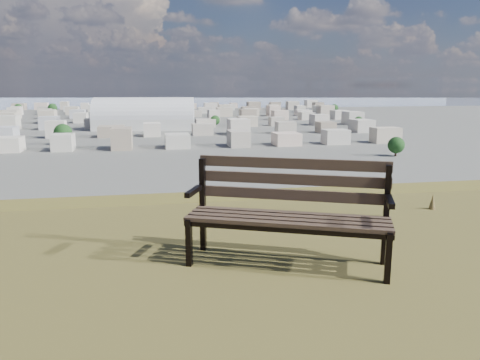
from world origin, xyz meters
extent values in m
cube|color=#49382A|center=(0.18, 1.70, 25.39)|extent=(1.48, 0.70, 0.03)
cube|color=#49382A|center=(0.22, 1.79, 25.39)|extent=(1.48, 0.70, 0.03)
cube|color=#49382A|center=(0.26, 1.89, 25.39)|extent=(1.48, 0.70, 0.03)
cube|color=#49382A|center=(0.30, 1.99, 25.39)|extent=(1.48, 0.70, 0.03)
cube|color=#49382A|center=(0.33, 2.05, 25.53)|extent=(1.47, 0.66, 0.09)
cube|color=#49382A|center=(0.34, 2.07, 25.66)|extent=(1.47, 0.66, 0.09)
cube|color=#49382A|center=(0.35, 2.09, 25.78)|extent=(1.47, 0.66, 0.09)
cube|color=black|center=(-0.52, 1.98, 25.19)|extent=(0.06, 0.07, 0.39)
cube|color=black|center=(-0.37, 2.33, 25.41)|extent=(0.06, 0.07, 0.81)
cube|color=black|center=(-0.45, 2.14, 25.36)|extent=(0.22, 0.42, 0.04)
cube|color=black|center=(-0.47, 2.10, 25.58)|extent=(0.17, 0.31, 0.04)
cube|color=black|center=(0.87, 1.38, 25.19)|extent=(0.06, 0.07, 0.39)
cube|color=black|center=(1.02, 1.73, 25.41)|extent=(0.06, 0.07, 0.81)
cube|color=black|center=(0.94, 1.54, 25.36)|extent=(0.22, 0.42, 0.04)
cube|color=black|center=(0.92, 1.50, 25.58)|extent=(0.17, 0.31, 0.04)
cube|color=black|center=(0.17, 1.69, 25.35)|extent=(1.47, 0.66, 0.04)
cube|color=black|center=(0.31, 2.00, 25.35)|extent=(1.47, 0.66, 0.04)
cone|color=brown|center=(2.40, 3.20, 25.09)|extent=(0.08, 0.08, 0.18)
cube|color=silver|center=(-4.45, 290.47, 3.31)|extent=(62.07, 31.62, 6.63)
cylinder|color=silver|center=(-4.45, 290.47, 6.63)|extent=(62.07, 31.62, 25.19)
cube|color=beige|center=(-60.00, 200.00, 3.50)|extent=(11.00, 11.00, 7.00)
cube|color=#B1A697|center=(-36.00, 200.00, 3.50)|extent=(11.00, 11.00, 7.00)
cube|color=beige|center=(-12.00, 200.00, 3.50)|extent=(11.00, 11.00, 7.00)
cube|color=#B7B7BC|center=(12.00, 200.00, 3.50)|extent=(11.00, 11.00, 7.00)
cube|color=#BEB09A|center=(36.00, 200.00, 3.50)|extent=(11.00, 11.00, 7.00)
cube|color=gray|center=(60.00, 200.00, 3.50)|extent=(11.00, 11.00, 7.00)
cube|color=beige|center=(84.00, 200.00, 3.50)|extent=(11.00, 11.00, 7.00)
cube|color=beige|center=(108.00, 200.00, 3.50)|extent=(11.00, 11.00, 7.00)
cube|color=beige|center=(-72.00, 250.00, 3.50)|extent=(11.00, 11.00, 7.00)
cube|color=#B7B7BC|center=(-48.00, 250.00, 3.50)|extent=(11.00, 11.00, 7.00)
cube|color=#BEB09A|center=(-24.00, 250.00, 3.50)|extent=(11.00, 11.00, 7.00)
cube|color=gray|center=(0.00, 250.00, 3.50)|extent=(11.00, 11.00, 7.00)
cube|color=beige|center=(24.00, 250.00, 3.50)|extent=(11.00, 11.00, 7.00)
cube|color=beige|center=(48.00, 250.00, 3.50)|extent=(11.00, 11.00, 7.00)
cube|color=beige|center=(72.00, 250.00, 3.50)|extent=(11.00, 11.00, 7.00)
cube|color=#B1A697|center=(96.00, 250.00, 3.50)|extent=(11.00, 11.00, 7.00)
cube|color=beige|center=(120.00, 250.00, 3.50)|extent=(11.00, 11.00, 7.00)
cube|color=gray|center=(-84.00, 300.00, 3.50)|extent=(11.00, 11.00, 7.00)
cube|color=beige|center=(-60.00, 300.00, 3.50)|extent=(11.00, 11.00, 7.00)
cube|color=beige|center=(-36.00, 300.00, 3.50)|extent=(11.00, 11.00, 7.00)
cube|color=beige|center=(-12.00, 300.00, 3.50)|extent=(11.00, 11.00, 7.00)
cube|color=#B1A697|center=(12.00, 300.00, 3.50)|extent=(11.00, 11.00, 7.00)
cube|color=beige|center=(36.00, 300.00, 3.50)|extent=(11.00, 11.00, 7.00)
cube|color=#B7B7BC|center=(60.00, 300.00, 3.50)|extent=(11.00, 11.00, 7.00)
cube|color=#BEB09A|center=(84.00, 300.00, 3.50)|extent=(11.00, 11.00, 7.00)
cube|color=gray|center=(108.00, 300.00, 3.50)|extent=(11.00, 11.00, 7.00)
cube|color=beige|center=(132.00, 300.00, 3.50)|extent=(11.00, 11.00, 7.00)
cube|color=#B1A697|center=(-96.00, 350.00, 3.50)|extent=(11.00, 11.00, 7.00)
cube|color=beige|center=(-72.00, 350.00, 3.50)|extent=(11.00, 11.00, 7.00)
cube|color=#B7B7BC|center=(-48.00, 350.00, 3.50)|extent=(11.00, 11.00, 7.00)
cube|color=#BEB09A|center=(-24.00, 350.00, 3.50)|extent=(11.00, 11.00, 7.00)
cube|color=gray|center=(0.00, 350.00, 3.50)|extent=(11.00, 11.00, 7.00)
cube|color=beige|center=(24.00, 350.00, 3.50)|extent=(11.00, 11.00, 7.00)
cube|color=beige|center=(48.00, 350.00, 3.50)|extent=(11.00, 11.00, 7.00)
cube|color=beige|center=(72.00, 350.00, 3.50)|extent=(11.00, 11.00, 7.00)
cube|color=#B1A697|center=(96.00, 350.00, 3.50)|extent=(11.00, 11.00, 7.00)
cube|color=beige|center=(120.00, 350.00, 3.50)|extent=(11.00, 11.00, 7.00)
cube|color=#B7B7BC|center=(144.00, 350.00, 3.50)|extent=(11.00, 11.00, 7.00)
cube|color=beige|center=(-108.00, 400.00, 3.50)|extent=(11.00, 11.00, 7.00)
cube|color=beige|center=(-84.00, 400.00, 3.50)|extent=(11.00, 11.00, 7.00)
cube|color=beige|center=(-60.00, 400.00, 3.50)|extent=(11.00, 11.00, 7.00)
cube|color=#B1A697|center=(-36.00, 400.00, 3.50)|extent=(11.00, 11.00, 7.00)
cube|color=beige|center=(-12.00, 400.00, 3.50)|extent=(11.00, 11.00, 7.00)
cube|color=#B7B7BC|center=(12.00, 400.00, 3.50)|extent=(11.00, 11.00, 7.00)
cube|color=#BEB09A|center=(36.00, 400.00, 3.50)|extent=(11.00, 11.00, 7.00)
cube|color=gray|center=(60.00, 400.00, 3.50)|extent=(11.00, 11.00, 7.00)
cube|color=beige|center=(84.00, 400.00, 3.50)|extent=(11.00, 11.00, 7.00)
cube|color=beige|center=(108.00, 400.00, 3.50)|extent=(11.00, 11.00, 7.00)
cube|color=beige|center=(132.00, 400.00, 3.50)|extent=(11.00, 11.00, 7.00)
cube|color=#B1A697|center=(156.00, 400.00, 3.50)|extent=(11.00, 11.00, 7.00)
cube|color=#BEB09A|center=(-120.00, 450.00, 3.50)|extent=(11.00, 11.00, 7.00)
cube|color=gray|center=(-96.00, 450.00, 3.50)|extent=(11.00, 11.00, 7.00)
cube|color=beige|center=(-72.00, 450.00, 3.50)|extent=(11.00, 11.00, 7.00)
cube|color=beige|center=(-48.00, 450.00, 3.50)|extent=(11.00, 11.00, 7.00)
cube|color=beige|center=(-24.00, 450.00, 3.50)|extent=(11.00, 11.00, 7.00)
cube|color=#B1A697|center=(0.00, 450.00, 3.50)|extent=(11.00, 11.00, 7.00)
cube|color=beige|center=(24.00, 450.00, 3.50)|extent=(11.00, 11.00, 7.00)
cube|color=#B7B7BC|center=(48.00, 450.00, 3.50)|extent=(11.00, 11.00, 7.00)
cube|color=#BEB09A|center=(72.00, 450.00, 3.50)|extent=(11.00, 11.00, 7.00)
cube|color=gray|center=(96.00, 450.00, 3.50)|extent=(11.00, 11.00, 7.00)
cube|color=beige|center=(120.00, 450.00, 3.50)|extent=(11.00, 11.00, 7.00)
cube|color=beige|center=(144.00, 450.00, 3.50)|extent=(11.00, 11.00, 7.00)
cube|color=beige|center=(168.00, 450.00, 3.50)|extent=(11.00, 11.00, 7.00)
cube|color=#B7B7BC|center=(-132.00, 500.00, 3.50)|extent=(11.00, 11.00, 7.00)
cube|color=#BEB09A|center=(-108.00, 500.00, 3.50)|extent=(11.00, 11.00, 7.00)
cube|color=gray|center=(-84.00, 500.00, 3.50)|extent=(11.00, 11.00, 7.00)
cube|color=beige|center=(-60.00, 500.00, 3.50)|extent=(11.00, 11.00, 7.00)
cube|color=beige|center=(-36.00, 500.00, 3.50)|extent=(11.00, 11.00, 7.00)
cube|color=beige|center=(-12.00, 500.00, 3.50)|extent=(11.00, 11.00, 7.00)
cube|color=#B1A697|center=(12.00, 500.00, 3.50)|extent=(11.00, 11.00, 7.00)
cube|color=beige|center=(36.00, 500.00, 3.50)|extent=(11.00, 11.00, 7.00)
cube|color=#B7B7BC|center=(60.00, 500.00, 3.50)|extent=(11.00, 11.00, 7.00)
cube|color=#BEB09A|center=(84.00, 500.00, 3.50)|extent=(11.00, 11.00, 7.00)
cube|color=gray|center=(108.00, 500.00, 3.50)|extent=(11.00, 11.00, 7.00)
cube|color=beige|center=(132.00, 500.00, 3.50)|extent=(11.00, 11.00, 7.00)
cube|color=beige|center=(156.00, 500.00, 3.50)|extent=(11.00, 11.00, 7.00)
cube|color=beige|center=(180.00, 500.00, 3.50)|extent=(11.00, 11.00, 7.00)
cube|color=#B7B7BC|center=(-144.00, 550.00, 3.50)|extent=(11.00, 11.00, 7.00)
cube|color=#BEB09A|center=(-120.00, 550.00, 3.50)|extent=(11.00, 11.00, 7.00)
cube|color=gray|center=(-96.00, 550.00, 3.50)|extent=(11.00, 11.00, 7.00)
cube|color=beige|center=(-72.00, 550.00, 3.50)|extent=(11.00, 11.00, 7.00)
cube|color=beige|center=(-48.00, 550.00, 3.50)|extent=(11.00, 11.00, 7.00)
cube|color=beige|center=(-24.00, 550.00, 3.50)|extent=(11.00, 11.00, 7.00)
cube|color=#B1A697|center=(0.00, 550.00, 3.50)|extent=(11.00, 11.00, 7.00)
cube|color=beige|center=(24.00, 550.00, 3.50)|extent=(11.00, 11.00, 7.00)
cube|color=#B7B7BC|center=(48.00, 550.00, 3.50)|extent=(11.00, 11.00, 7.00)
cube|color=#BEB09A|center=(72.00, 550.00, 3.50)|extent=(11.00, 11.00, 7.00)
cube|color=gray|center=(96.00, 550.00, 3.50)|extent=(11.00, 11.00, 7.00)
cube|color=beige|center=(120.00, 550.00, 3.50)|extent=(11.00, 11.00, 7.00)
cube|color=beige|center=(144.00, 550.00, 3.50)|extent=(11.00, 11.00, 7.00)
cube|color=beige|center=(168.00, 550.00, 3.50)|extent=(11.00, 11.00, 7.00)
cube|color=#B1A697|center=(192.00, 550.00, 3.50)|extent=(11.00, 11.00, 7.00)
cylinder|color=#35221A|center=(90.00, 160.00, 1.05)|extent=(0.80, 0.80, 2.10)
sphere|color=#133618|center=(90.00, 160.00, 4.20)|extent=(6.30, 6.30, 6.30)
cylinder|color=#35221A|center=(-40.00, 220.00, 1.35)|extent=(0.80, 0.80, 2.70)
sphere|color=#133618|center=(-40.00, 220.00, 5.40)|extent=(8.10, 8.10, 8.10)
cylinder|color=#35221A|center=(130.00, 280.00, 0.97)|extent=(0.80, 0.80, 1.95)
sphere|color=#133618|center=(130.00, 280.00, 3.90)|extent=(5.85, 5.85, 5.85)
cylinder|color=#35221A|center=(60.00, 400.00, 1.12)|extent=(0.80, 0.80, 2.25)
sphere|color=#133618|center=(60.00, 400.00, 4.50)|extent=(6.75, 6.75, 6.75)
cylinder|color=#35221A|center=(-90.00, 460.00, 1.43)|extent=(0.80, 0.80, 2.85)
sphere|color=#133618|center=(-90.00, 460.00, 5.70)|extent=(8.55, 8.55, 8.55)
cylinder|color=#35221A|center=(-130.00, 500.00, 1.20)|extent=(0.80, 0.80, 2.40)
sphere|color=#133618|center=(-130.00, 500.00, 4.80)|extent=(7.20, 7.20, 7.20)
cylinder|color=#35221A|center=(40.00, 300.00, 1.05)|extent=(0.80, 0.80, 2.10)
sphere|color=#133618|center=(40.00, 300.00, 4.20)|extent=(6.30, 6.30, 6.30)
cylinder|color=#35221A|center=(170.00, 420.00, 1.27)|extent=(0.80, 0.80, 2.55)
sphere|color=#133618|center=(170.00, 420.00, 5.10)|extent=(7.65, 7.65, 7.65)
cube|color=#848EA8|center=(0.00, 900.00, 0.00)|extent=(2400.00, 700.00, 0.12)
cube|color=#919CB4|center=(150.00, 1390.00, 22.50)|extent=(700.00, 220.00, 45.00)
cube|color=#919CB4|center=(650.00, 1430.00, 30.00)|extent=(500.00, 220.00, 60.00)
camera|label=1|loc=(-0.78, -1.56, 26.42)|focal=35.00mm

